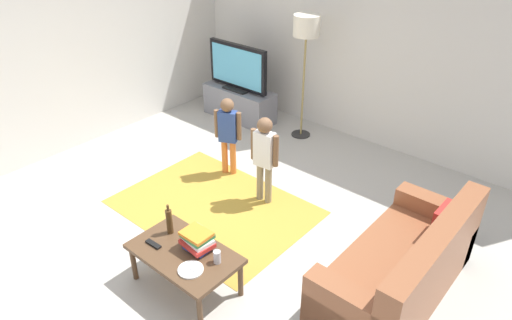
# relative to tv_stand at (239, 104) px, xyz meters

# --- Properties ---
(ground) EXTENTS (7.80, 7.80, 0.00)m
(ground) POSITION_rel_tv_stand_xyz_m (1.81, -2.30, -0.24)
(ground) COLOR #B2ADA3
(wall_back) EXTENTS (6.00, 0.12, 2.70)m
(wall_back) POSITION_rel_tv_stand_xyz_m (1.81, 0.70, 1.11)
(wall_back) COLOR silver
(wall_back) RESTS_ON ground
(wall_left) EXTENTS (0.12, 6.00, 2.70)m
(wall_left) POSITION_rel_tv_stand_xyz_m (-1.19, -2.30, 1.11)
(wall_left) COLOR silver
(wall_left) RESTS_ON ground
(area_rug) EXTENTS (2.20, 1.60, 0.01)m
(area_rug) POSITION_rel_tv_stand_xyz_m (1.43, -2.00, -0.24)
(area_rug) COLOR #B28C33
(area_rug) RESTS_ON ground
(tv_stand) EXTENTS (1.20, 0.44, 0.50)m
(tv_stand) POSITION_rel_tv_stand_xyz_m (0.00, 0.00, 0.00)
(tv_stand) COLOR slate
(tv_stand) RESTS_ON ground
(tv) EXTENTS (1.10, 0.28, 0.71)m
(tv) POSITION_rel_tv_stand_xyz_m (-0.00, -0.02, 0.60)
(tv) COLOR black
(tv) RESTS_ON tv_stand
(couch) EXTENTS (0.80, 1.80, 0.86)m
(couch) POSITION_rel_tv_stand_xyz_m (3.69, -1.85, 0.05)
(couch) COLOR brown
(couch) RESTS_ON ground
(floor_lamp) EXTENTS (0.36, 0.36, 1.78)m
(floor_lamp) POSITION_rel_tv_stand_xyz_m (1.11, 0.15, 1.30)
(floor_lamp) COLOR #262626
(floor_lamp) RESTS_ON ground
(child_near_tv) EXTENTS (0.32, 0.21, 1.04)m
(child_near_tv) POSITION_rel_tv_stand_xyz_m (1.03, -1.33, 0.38)
(child_near_tv) COLOR orange
(child_near_tv) RESTS_ON ground
(child_center) EXTENTS (0.36, 0.17, 1.08)m
(child_center) POSITION_rel_tv_stand_xyz_m (1.78, -1.51, 0.41)
(child_center) COLOR gray
(child_center) RESTS_ON ground
(coffee_table) EXTENTS (1.00, 0.60, 0.42)m
(coffee_table) POSITION_rel_tv_stand_xyz_m (2.13, -3.05, 0.13)
(coffee_table) COLOR #513823
(coffee_table) RESTS_ON ground
(book_stack) EXTENTS (0.30, 0.26, 0.19)m
(book_stack) POSITION_rel_tv_stand_xyz_m (2.18, -2.93, 0.27)
(book_stack) COLOR #334CA5
(book_stack) RESTS_ON coffee_table
(bottle) EXTENTS (0.06, 0.06, 0.32)m
(bottle) POSITION_rel_tv_stand_xyz_m (1.83, -2.95, 0.31)
(bottle) COLOR #4C3319
(bottle) RESTS_ON coffee_table
(tv_remote) EXTENTS (0.17, 0.05, 0.02)m
(tv_remote) POSITION_rel_tv_stand_xyz_m (1.85, -3.17, 0.19)
(tv_remote) COLOR black
(tv_remote) RESTS_ON coffee_table
(soda_can) EXTENTS (0.07, 0.07, 0.12)m
(soda_can) POSITION_rel_tv_stand_xyz_m (2.45, -2.95, 0.24)
(soda_can) COLOR silver
(soda_can) RESTS_ON coffee_table
(plate) EXTENTS (0.22, 0.22, 0.02)m
(plate) POSITION_rel_tv_stand_xyz_m (2.35, -3.17, 0.18)
(plate) COLOR white
(plate) RESTS_ON coffee_table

